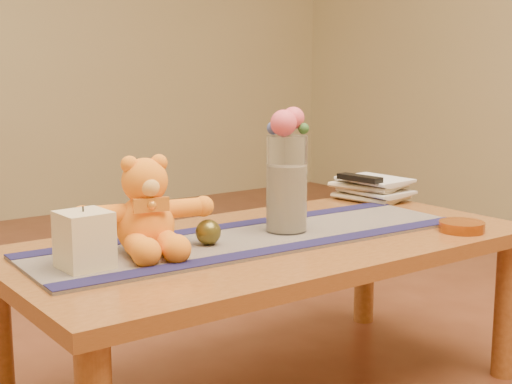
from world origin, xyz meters
TOP-DOWN VIEW (x-y plane):
  - coffee_table_top at (0.00, 0.00)m, footprint 1.40×0.70m
  - table_leg_fr at (0.64, -0.29)m, footprint 0.07×0.07m
  - table_leg_br at (0.64, 0.29)m, footprint 0.07×0.07m
  - persian_runner at (-0.04, 0.02)m, footprint 1.21×0.40m
  - runner_border_near at (-0.05, -0.13)m, footprint 1.20×0.11m
  - runner_border_far at (-0.04, 0.16)m, footprint 1.20×0.11m
  - teddy_bear at (-0.34, 0.06)m, footprint 0.37×0.33m
  - pillar_candle at (-0.52, 0.00)m, footprint 0.11×0.11m
  - candle_wick at (-0.52, 0.00)m, footprint 0.00×0.00m
  - glass_vase at (0.06, 0.02)m, footprint 0.11×0.11m
  - potpourri_fill at (0.06, 0.02)m, footprint 0.09×0.09m
  - rose_left at (0.04, 0.01)m, footprint 0.07×0.07m
  - rose_right at (0.09, 0.02)m, footprint 0.06×0.06m
  - blue_flower_back at (0.07, 0.05)m, footprint 0.04×0.04m
  - blue_flower_side at (0.03, 0.04)m, footprint 0.04×0.04m
  - leaf_sprig at (0.10, -0.00)m, footprint 0.03×0.03m
  - bronze_ball at (-0.19, 0.01)m, footprint 0.08×0.08m
  - book_bottom at (0.53, 0.23)m, footprint 0.20×0.25m
  - book_lower at (0.54, 0.22)m, footprint 0.17×0.23m
  - book_upper at (0.52, 0.23)m, footprint 0.21×0.25m
  - book_top at (0.53, 0.22)m, footprint 0.18×0.23m
  - tv_remote at (0.53, 0.22)m, footprint 0.06×0.16m
  - amber_dish at (0.47, -0.25)m, footprint 0.15×0.15m

SIDE VIEW (x-z plane):
  - table_leg_fr at x=0.64m, z-range 0.00..0.41m
  - table_leg_br at x=0.64m, z-range 0.00..0.41m
  - coffee_table_top at x=0.00m, z-range 0.41..0.45m
  - persian_runner at x=-0.04m, z-range 0.45..0.46m
  - runner_border_near at x=-0.05m, z-range 0.46..0.46m
  - runner_border_far at x=-0.04m, z-range 0.46..0.46m
  - book_bottom at x=0.53m, z-range 0.45..0.47m
  - amber_dish at x=0.47m, z-range 0.45..0.48m
  - book_lower at x=0.54m, z-range 0.47..0.49m
  - bronze_ball at x=-0.19m, z-range 0.46..0.52m
  - book_upper at x=0.52m, z-range 0.49..0.51m
  - book_top at x=0.53m, z-range 0.51..0.53m
  - pillar_candle at x=-0.52m, z-range 0.46..0.59m
  - tv_remote at x=0.53m, z-range 0.53..0.54m
  - potpourri_fill at x=0.06m, z-range 0.46..0.64m
  - teddy_bear at x=-0.34m, z-range 0.46..0.68m
  - glass_vase at x=0.06m, z-range 0.46..0.72m
  - candle_wick at x=-0.52m, z-range 0.59..0.60m
  - leaf_sprig at x=0.10m, z-range 0.72..0.75m
  - blue_flower_side at x=0.03m, z-range 0.72..0.76m
  - blue_flower_back at x=0.07m, z-range 0.72..0.77m
  - rose_left at x=0.04m, z-range 0.72..0.79m
  - rose_right at x=0.09m, z-range 0.73..0.79m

